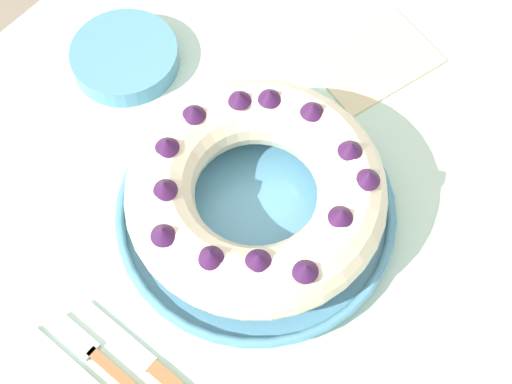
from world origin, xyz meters
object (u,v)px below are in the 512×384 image
at_px(bundt_cake, 256,192).
at_px(cake_knife, 154,367).
at_px(serving_dish, 256,212).
at_px(napkin, 374,60).
at_px(side_bowl, 125,57).
at_px(fork, 112,370).

height_order(bundt_cake, cake_knife, bundt_cake).
relative_size(serving_dish, cake_knife, 1.75).
bearing_deg(napkin, serving_dish, -175.46).
distance_m(serving_dish, bundt_cake, 0.06).
xyz_separation_m(side_bowl, napkin, (0.22, -0.27, -0.01)).
bearing_deg(side_bowl, cake_knife, -132.24).
distance_m(bundt_cake, cake_knife, 0.23).
xyz_separation_m(cake_knife, side_bowl, (0.29, 0.32, 0.01)).
relative_size(fork, cake_knife, 1.07).
height_order(serving_dish, cake_knife, serving_dish).
bearing_deg(cake_knife, serving_dish, 4.86).
bearing_deg(side_bowl, serving_dish, -103.70).
bearing_deg(serving_dish, fork, 178.69).
bearing_deg(napkin, cake_knife, -174.18).
height_order(bundt_cake, fork, bundt_cake).
height_order(side_bowl, napkin, side_bowl).
bearing_deg(napkin, fork, -178.15).
bearing_deg(side_bowl, fork, -138.46).
bearing_deg(serving_dish, napkin, 4.54).
distance_m(bundt_cake, napkin, 0.30).
distance_m(fork, cake_knife, 0.05).
relative_size(fork, side_bowl, 1.42).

